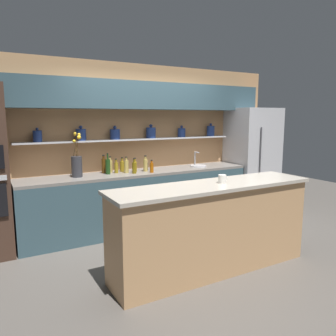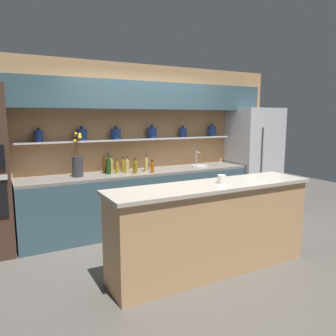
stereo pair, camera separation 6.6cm
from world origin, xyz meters
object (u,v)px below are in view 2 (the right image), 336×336
Objects in this scene: bottle_wine_9 at (109,166)px; bottle_spirit_6 at (146,165)px; refrigerator at (254,160)px; coffee_mug at (222,179)px; bottle_spirit_1 at (127,166)px; bottle_spirit_5 at (104,165)px; sink_fixture at (199,165)px; bottle_spirit_7 at (111,166)px; flower_vase at (78,164)px; bottle_oil_10 at (117,167)px; bottle_oil_2 at (136,166)px; bottle_sauce_3 at (152,167)px; bottle_oil_4 at (123,166)px; bottle_sauce_0 at (147,166)px; bottle_oil_8 at (135,167)px.

bottle_spirit_6 is at bearing -3.45° from bottle_wine_9.
refrigerator reaches higher than coffee_mug.
bottle_spirit_1 is 1.78m from coffee_mug.
bottle_spirit_5 is 2.57× the size of coffee_mug.
bottle_spirit_7 is (-1.53, 0.14, 0.08)m from sink_fixture.
coffee_mug is at bearing -55.11° from flower_vase.
bottle_spirit_1 is 0.15m from bottle_oil_10.
bottle_oil_2 is 1.11× the size of bottle_sauce_3.
bottle_oil_4 is (-0.36, 0.32, 0.00)m from bottle_sauce_3.
bottle_sauce_3 is 1.82× the size of coffee_mug.
bottle_spirit_6 is at bearing 95.18° from coffee_mug.
bottle_spirit_6 reaches higher than bottle_oil_2.
bottle_spirit_7 is (-0.59, 0.06, 0.03)m from bottle_sauce_0.
flower_vase reaches higher than bottle_sauce_0.
bottle_spirit_7 reaches higher than bottle_sauce_3.
bottle_wine_9 is (-0.27, -0.12, 0.03)m from bottle_oil_4.
bottle_spirit_5 is 0.46m from bottle_oil_8.
bottle_spirit_1 is 1.11× the size of bottle_oil_4.
flower_vase is 0.74m from bottle_spirit_1.
bottle_wine_9 reaches higher than bottle_oil_8.
bottle_wine_9 is at bearing 178.76° from refrigerator.
bottle_oil_8 reaches higher than bottle_oil_4.
refrigerator reaches higher than bottle_oil_8.
bottle_spirit_5 is (-1.64, 0.13, 0.09)m from sink_fixture.
bottle_wine_9 is (-0.44, 0.00, 0.03)m from bottle_oil_2.
flower_vase is at bearing -170.23° from bottle_oil_4.
bottle_spirit_1 is (-1.33, -0.02, 0.08)m from sink_fixture.
bottle_wine_9 is (-2.81, 0.06, 0.08)m from refrigerator.
bottle_oil_4 is (-0.01, 0.15, -0.02)m from bottle_spirit_1.
bottle_spirit_1 is (-2.52, 0.03, 0.06)m from refrigerator.
bottle_spirit_6 is at bearing -178.61° from sink_fixture.
bottle_spirit_6 is 1.00× the size of bottle_spirit_7.
bottle_wine_9 reaches higher than bottle_oil_2.
bottle_spirit_1 is at bearing 129.55° from bottle_oil_8.
bottle_oil_2 is 1.00× the size of bottle_oil_10.
bottle_oil_10 is (-2.66, 0.10, 0.05)m from refrigerator.
flower_vase is (-3.26, 0.06, 0.14)m from refrigerator.
bottle_spirit_1 reaches higher than bottle_oil_2.
flower_vase is 0.61m from bottle_oil_10.
bottle_spirit_6 is at bearing -1.66° from flower_vase.
flower_vase reaches higher than bottle_spirit_6.
bottle_spirit_5 is 1.12× the size of bottle_spirit_7.
refrigerator reaches higher than bottle_spirit_7.
coffee_mug is (0.09, -1.81, 0.08)m from bottle_sauce_0.
flower_vase is at bearing 170.08° from bottle_sauce_3.
bottle_spirit_5 is at bearing 112.83° from coffee_mug.
bottle_oil_10 is at bearing -146.70° from bottle_oil_4.
bottle_wine_9 is at bearing 179.51° from bottle_oil_2.
bottle_oil_2 is 0.15m from bottle_oil_8.
bottle_spirit_5 is (-0.31, 0.14, 0.02)m from bottle_spirit_1.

